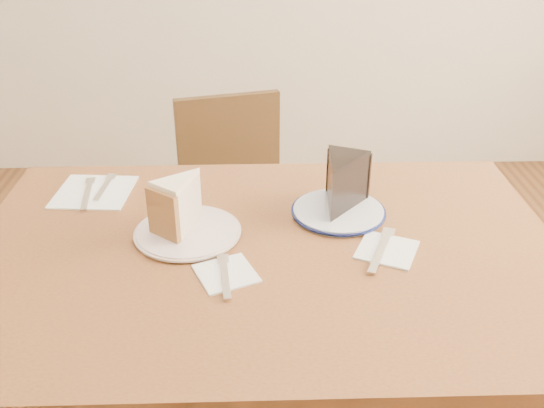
{
  "coord_description": "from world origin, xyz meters",
  "views": [
    {
      "loc": [
        -0.02,
        -1.02,
        1.41
      ],
      "look_at": [
        0.02,
        0.09,
        0.8
      ],
      "focal_mm": 40.0,
      "sensor_mm": 36.0,
      "label": 1
    }
  ],
  "objects_px": {
    "plate_navy": "(338,211)",
    "chocolate_cake": "(340,187)",
    "plate_cream": "(188,232)",
    "chair_far": "(239,213)",
    "table": "(266,288)",
    "carrot_cake": "(183,204)"
  },
  "relations": [
    {
      "from": "plate_navy",
      "to": "chair_far",
      "type": "bearing_deg",
      "value": 113.53
    },
    {
      "from": "table",
      "to": "chair_far",
      "type": "relative_size",
      "value": 1.5
    },
    {
      "from": "table",
      "to": "plate_navy",
      "type": "relative_size",
      "value": 6.04
    },
    {
      "from": "table",
      "to": "carrot_cake",
      "type": "xyz_separation_m",
      "value": [
        -0.17,
        0.08,
        0.16
      ]
    },
    {
      "from": "chair_far",
      "to": "carrot_cake",
      "type": "distance_m",
      "value": 0.71
    },
    {
      "from": "table",
      "to": "plate_cream",
      "type": "bearing_deg",
      "value": 160.61
    },
    {
      "from": "plate_cream",
      "to": "plate_navy",
      "type": "distance_m",
      "value": 0.33
    },
    {
      "from": "chair_far",
      "to": "plate_cream",
      "type": "distance_m",
      "value": 0.7
    },
    {
      "from": "plate_navy",
      "to": "chocolate_cake",
      "type": "xyz_separation_m",
      "value": [
        0.0,
        0.0,
        0.06
      ]
    },
    {
      "from": "chocolate_cake",
      "to": "plate_cream",
      "type": "bearing_deg",
      "value": 36.82
    },
    {
      "from": "plate_cream",
      "to": "chocolate_cake",
      "type": "relative_size",
      "value": 1.57
    },
    {
      "from": "table",
      "to": "plate_navy",
      "type": "bearing_deg",
      "value": 39.53
    },
    {
      "from": "table",
      "to": "plate_navy",
      "type": "distance_m",
      "value": 0.24
    },
    {
      "from": "table",
      "to": "chocolate_cake",
      "type": "relative_size",
      "value": 8.86
    },
    {
      "from": "chair_far",
      "to": "plate_navy",
      "type": "height_order",
      "value": "chair_far"
    },
    {
      "from": "chocolate_cake",
      "to": "carrot_cake",
      "type": "bearing_deg",
      "value": 33.39
    },
    {
      "from": "table",
      "to": "chocolate_cake",
      "type": "xyz_separation_m",
      "value": [
        0.16,
        0.14,
        0.16
      ]
    },
    {
      "from": "table",
      "to": "plate_navy",
      "type": "height_order",
      "value": "plate_navy"
    },
    {
      "from": "plate_navy",
      "to": "carrot_cake",
      "type": "bearing_deg",
      "value": -169.98
    },
    {
      "from": "plate_cream",
      "to": "carrot_cake",
      "type": "height_order",
      "value": "carrot_cake"
    },
    {
      "from": "table",
      "to": "chocolate_cake",
      "type": "distance_m",
      "value": 0.27
    },
    {
      "from": "chair_far",
      "to": "carrot_cake",
      "type": "relative_size",
      "value": 7.42
    }
  ]
}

